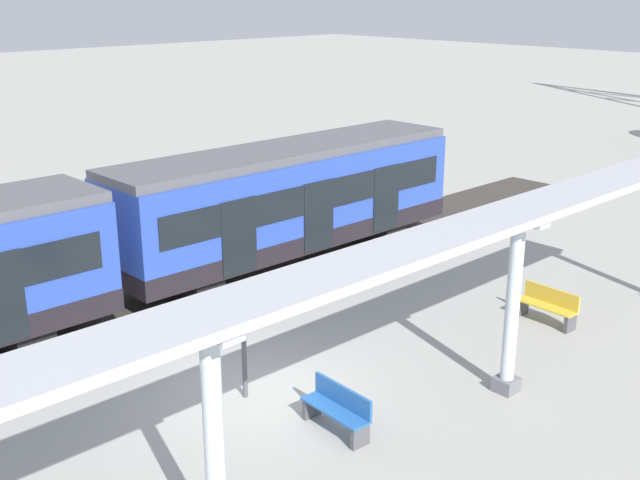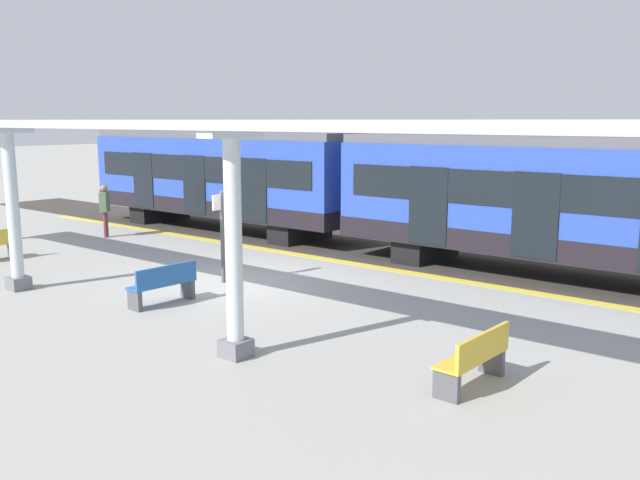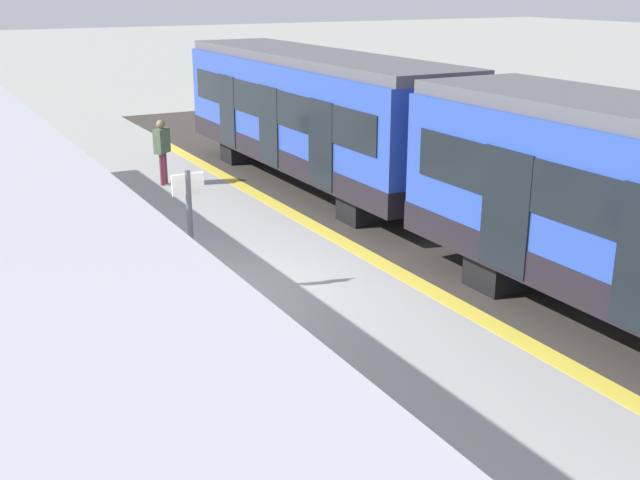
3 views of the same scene
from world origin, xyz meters
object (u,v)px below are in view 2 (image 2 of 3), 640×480
train_near_carriage (223,178)px  canopy_pillar_second (13,209)px  train_far_carriage (556,204)px  canopy_pillar_third (234,245)px  passenger_waiting_near_edge (105,205)px  bench_near_end (164,284)px  bench_mid_platform (475,359)px  platform_info_sign (222,228)px

train_near_carriage → canopy_pillar_second: canopy_pillar_second is taller
train_far_carriage → canopy_pillar_second: (8.95, -9.11, 0.05)m
canopy_pillar_third → passenger_waiting_near_edge: (-5.39, -11.77, -0.78)m
train_far_carriage → passenger_waiting_near_edge: (3.56, -13.73, -0.73)m
bench_near_end → passenger_waiting_near_edge: size_ratio=0.87×
bench_near_end → bench_mid_platform: bearing=89.9°
bench_near_end → canopy_pillar_second: bearing=-70.5°
bench_mid_platform → bench_near_end: bearing=-90.1°
train_far_carriage → canopy_pillar_second: bearing=-45.5°
train_near_carriage → train_far_carriage: same height
train_far_carriage → bench_near_end: 9.50m
canopy_pillar_second → canopy_pillar_third: same height
platform_info_sign → bench_near_end: bearing=12.7°
canopy_pillar_second → bench_near_end: bearing=109.5°
canopy_pillar_second → platform_info_sign: canopy_pillar_second is taller
train_near_carriage → bench_near_end: 10.05m
canopy_pillar_second → passenger_waiting_near_edge: (-5.39, -4.61, -0.78)m
train_near_carriage → platform_info_sign: size_ratio=5.11×
platform_info_sign → passenger_waiting_near_edge: (-1.95, -7.78, -0.23)m
bench_mid_platform → passenger_waiting_near_edge: (-4.11, -15.42, 0.65)m
canopy_pillar_second → bench_mid_platform: (-1.28, 10.81, -1.43)m
train_near_carriage → train_far_carriage: 11.83m
canopy_pillar_third → platform_info_sign: 5.30m
train_near_carriage → canopy_pillar_third: canopy_pillar_third is taller
train_near_carriage → bench_mid_platform: train_near_carriage is taller
bench_mid_platform → platform_info_sign: platform_info_sign is taller
canopy_pillar_third → passenger_waiting_near_edge: canopy_pillar_third is taller
canopy_pillar_third → platform_info_sign: size_ratio=1.68×
canopy_pillar_third → bench_near_end: canopy_pillar_third is taller
train_far_carriage → bench_near_end: (7.65, -5.46, -1.38)m
bench_mid_platform → canopy_pillar_second: bearing=-83.2°
canopy_pillar_third → passenger_waiting_near_edge: size_ratio=2.12×
train_near_carriage → bench_near_end: (7.65, 6.37, -1.38)m
train_far_carriage → passenger_waiting_near_edge: train_far_carriage is taller
canopy_pillar_third → train_far_carriage: bearing=167.7°
platform_info_sign → passenger_waiting_near_edge: bearing=-104.1°
bench_mid_platform → passenger_waiting_near_edge: passenger_waiting_near_edge is taller
canopy_pillar_third → bench_mid_platform: (-1.28, 3.65, -1.43)m
canopy_pillar_third → bench_mid_platform: canopy_pillar_third is taller
canopy_pillar_second → passenger_waiting_near_edge: size_ratio=2.12×
canopy_pillar_third → train_near_carriage: bearing=-132.2°
train_far_carriage → bench_mid_platform: train_far_carriage is taller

